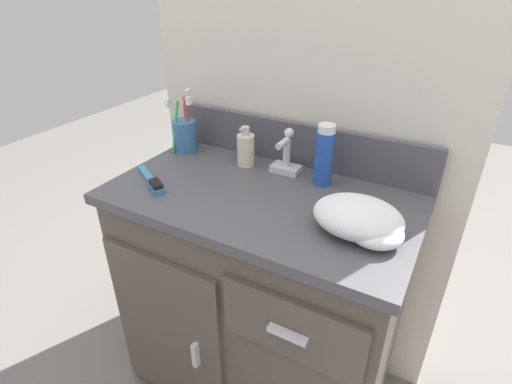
% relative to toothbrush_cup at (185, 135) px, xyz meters
% --- Properties ---
extents(ground_plane, '(6.00, 6.00, 0.00)m').
position_rel_toothbrush_cup_xyz_m(ground_plane, '(0.37, -0.14, -0.85)').
color(ground_plane, slate).
extents(wall_back, '(1.05, 0.08, 2.20)m').
position_rel_toothbrush_cup_xyz_m(wall_back, '(0.37, 0.15, 0.25)').
color(wall_back, beige).
rests_on(wall_back, ground_plane).
extents(vanity, '(0.87, 0.50, 0.79)m').
position_rel_toothbrush_cup_xyz_m(vanity, '(0.37, -0.15, -0.44)').
color(vanity, brown).
rests_on(vanity, ground_plane).
extents(backsplash, '(0.87, 0.02, 0.14)m').
position_rel_toothbrush_cup_xyz_m(backsplash, '(0.37, 0.09, 0.01)').
color(backsplash, '#4C4C51').
rests_on(backsplash, vanity).
extents(sink_faucet, '(0.09, 0.09, 0.14)m').
position_rel_toothbrush_cup_xyz_m(sink_faucet, '(0.37, 0.02, -0.01)').
color(sink_faucet, silver).
rests_on(sink_faucet, vanity).
extents(toothbrush_cup, '(0.08, 0.11, 0.20)m').
position_rel_toothbrush_cup_xyz_m(toothbrush_cup, '(0.00, 0.00, 0.00)').
color(toothbrush_cup, teal).
rests_on(toothbrush_cup, vanity).
extents(soap_dispenser, '(0.06, 0.06, 0.13)m').
position_rel_toothbrush_cup_xyz_m(soap_dispenser, '(0.24, 0.01, -0.01)').
color(soap_dispenser, beige).
rests_on(soap_dispenser, vanity).
extents(shaving_cream_can, '(0.05, 0.05, 0.18)m').
position_rel_toothbrush_cup_xyz_m(shaving_cream_can, '(0.50, 0.00, 0.03)').
color(shaving_cream_can, '#234CB2').
rests_on(shaving_cream_can, vanity).
extents(hairbrush, '(0.18, 0.12, 0.03)m').
position_rel_toothbrush_cup_xyz_m(hairbrush, '(0.07, -0.25, -0.05)').
color(hairbrush, teal).
rests_on(hairbrush, vanity).
extents(hand_towel, '(0.22, 0.17, 0.08)m').
position_rel_toothbrush_cup_xyz_m(hand_towel, '(0.67, -0.19, -0.02)').
color(hand_towel, white).
rests_on(hand_towel, vanity).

